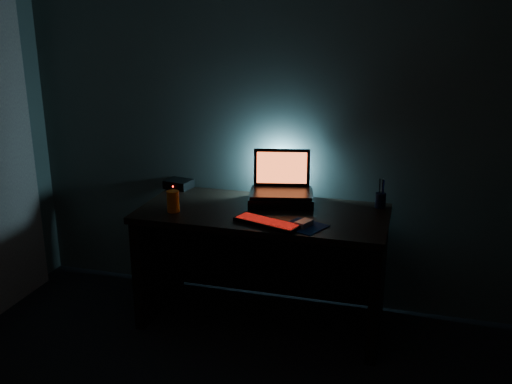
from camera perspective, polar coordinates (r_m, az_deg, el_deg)
room at (r=1.86m, az=-12.38°, el=-2.94°), size 3.50×4.00×2.50m
desk at (r=3.60m, az=0.90°, el=-5.48°), size 1.50×0.70×0.75m
riser at (r=3.59m, az=2.53°, el=-0.66°), size 0.45×0.38×0.06m
laptop at (r=3.61m, az=2.56°, el=0.95°), size 0.43×0.36×0.26m
keyboard at (r=3.22m, az=1.12°, el=-3.08°), size 0.41×0.24×0.02m
mousepad at (r=3.21m, az=4.81°, el=-3.43°), size 0.28×0.27×0.00m
mouse at (r=3.20m, az=4.82°, el=-3.14°), size 0.10×0.12×0.03m
pen_cup at (r=3.58m, az=12.34°, el=-0.83°), size 0.07×0.07×0.09m
juice_glass at (r=3.45m, az=-8.29°, el=-0.93°), size 0.09×0.09×0.13m
router at (r=3.94m, az=-7.75°, el=0.81°), size 0.19×0.16×0.06m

